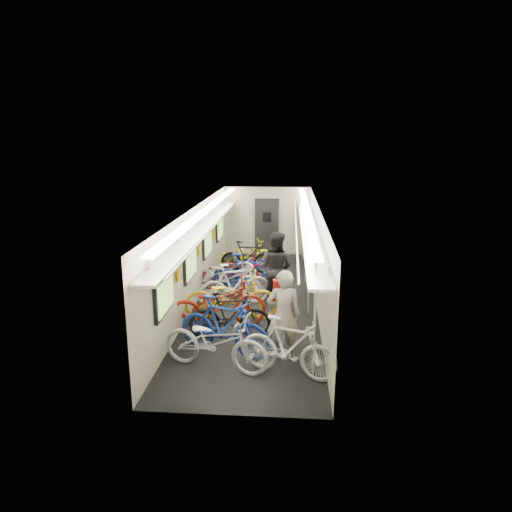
% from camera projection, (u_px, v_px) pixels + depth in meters
% --- Properties ---
extents(train_car_shell, '(10.00, 10.00, 10.00)m').
position_uv_depth(train_car_shell, '(245.00, 231.00, 11.91)').
color(train_car_shell, black).
rests_on(train_car_shell, ground).
extents(bicycle_0, '(2.11, 1.23, 1.05)m').
position_uv_depth(bicycle_0, '(215.00, 342.00, 8.01)').
color(bicycle_0, silver).
rests_on(bicycle_0, ground).
extents(bicycle_1, '(1.98, 1.21, 1.15)m').
position_uv_depth(bicycle_1, '(224.00, 326.00, 8.56)').
color(bicycle_1, navy).
rests_on(bicycle_1, ground).
extents(bicycle_2, '(2.27, 1.41, 1.13)m').
position_uv_depth(bicycle_2, '(217.00, 304.00, 9.75)').
color(bicycle_2, '#9D1D11').
rests_on(bicycle_2, ground).
extents(bicycle_3, '(1.71, 0.64, 1.00)m').
position_uv_depth(bicycle_3, '(230.00, 316.00, 9.27)').
color(bicycle_3, black).
rests_on(bicycle_3, ground).
extents(bicycle_4, '(2.17, 0.99, 1.10)m').
position_uv_depth(bicycle_4, '(231.00, 297.00, 10.25)').
color(bicycle_4, gold).
rests_on(bicycle_4, ground).
extents(bicycle_5, '(1.88, 1.22, 1.10)m').
position_uv_depth(bicycle_5, '(235.00, 285.00, 11.11)').
color(bicycle_5, white).
rests_on(bicycle_5, ground).
extents(bicycle_6, '(2.13, 1.44, 1.06)m').
position_uv_depth(bicycle_6, '(227.00, 277.00, 11.79)').
color(bicycle_6, silver).
rests_on(bicycle_6, ground).
extents(bicycle_7, '(1.99, 0.77, 1.17)m').
position_uv_depth(bicycle_7, '(249.00, 276.00, 11.73)').
color(bicycle_7, navy).
rests_on(bicycle_7, ground).
extents(bicycle_8, '(2.05, 1.28, 1.02)m').
position_uv_depth(bicycle_8, '(236.00, 270.00, 12.50)').
color(bicycle_8, maroon).
rests_on(bicycle_8, ground).
extents(bicycle_9, '(1.69, 0.60, 1.00)m').
position_uv_depth(bicycle_9, '(247.00, 257.00, 13.94)').
color(bicycle_9, black).
rests_on(bicycle_9, ground).
extents(bicycle_10, '(1.85, 1.29, 0.92)m').
position_uv_depth(bicycle_10, '(246.00, 255.00, 14.40)').
color(bicycle_10, yellow).
rests_on(bicycle_10, ground).
extents(bicycle_11, '(1.83, 1.08, 1.06)m').
position_uv_depth(bicycle_11, '(289.00, 347.00, 7.78)').
color(bicycle_11, white).
rests_on(bicycle_11, ground).
extents(passenger_near, '(0.66, 0.46, 1.73)m').
position_uv_depth(passenger_near, '(284.00, 315.00, 8.30)').
color(passenger_near, gray).
rests_on(passenger_near, ground).
extents(passenger_mid, '(1.10, 1.00, 1.83)m').
position_uv_depth(passenger_mid, '(276.00, 268.00, 11.22)').
color(passenger_mid, black).
rests_on(passenger_mid, ground).
extents(backpack, '(0.26, 0.14, 0.38)m').
position_uv_depth(backpack, '(280.00, 290.00, 8.42)').
color(backpack, '#AC1711').
rests_on(backpack, passenger_near).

